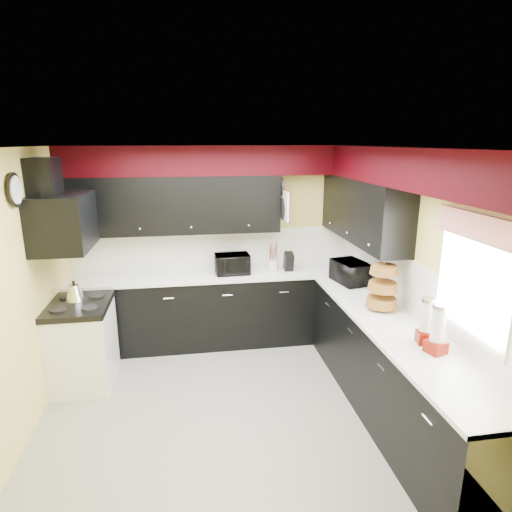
{
  "coord_description": "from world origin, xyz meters",
  "views": [
    {
      "loc": [
        -0.33,
        -3.66,
        2.55
      ],
      "look_at": [
        0.39,
        0.8,
        1.33
      ],
      "focal_mm": 30.0,
      "sensor_mm": 36.0,
      "label": 1
    }
  ],
  "objects_px": {
    "kettle": "(75,292)",
    "toaster_oven": "(232,264)",
    "microwave": "(351,272)",
    "utensil_crock": "(273,265)",
    "knife_block": "(289,262)"
  },
  "relations": [
    {
      "from": "kettle",
      "to": "toaster_oven",
      "type": "bearing_deg",
      "value": 19.24
    },
    {
      "from": "microwave",
      "to": "utensil_crock",
      "type": "height_order",
      "value": "microwave"
    },
    {
      "from": "utensil_crock",
      "to": "knife_block",
      "type": "xyz_separation_m",
      "value": [
        0.2,
        -0.02,
        0.04
      ]
    },
    {
      "from": "utensil_crock",
      "to": "knife_block",
      "type": "relative_size",
      "value": 0.62
    },
    {
      "from": "microwave",
      "to": "kettle",
      "type": "relative_size",
      "value": 2.5
    },
    {
      "from": "toaster_oven",
      "to": "kettle",
      "type": "xyz_separation_m",
      "value": [
        -1.74,
        -0.61,
        -0.06
      ]
    },
    {
      "from": "knife_block",
      "to": "kettle",
      "type": "height_order",
      "value": "knife_block"
    },
    {
      "from": "microwave",
      "to": "kettle",
      "type": "bearing_deg",
      "value": 79.09
    },
    {
      "from": "knife_block",
      "to": "microwave",
      "type": "bearing_deg",
      "value": -42.56
    },
    {
      "from": "toaster_oven",
      "to": "kettle",
      "type": "bearing_deg",
      "value": -163.17
    },
    {
      "from": "toaster_oven",
      "to": "utensil_crock",
      "type": "xyz_separation_m",
      "value": [
        0.52,
        0.02,
        -0.05
      ]
    },
    {
      "from": "microwave",
      "to": "knife_block",
      "type": "xyz_separation_m",
      "value": [
        -0.61,
        0.58,
        -0.01
      ]
    },
    {
      "from": "microwave",
      "to": "utensil_crock",
      "type": "bearing_deg",
      "value": 41.95
    },
    {
      "from": "microwave",
      "to": "knife_block",
      "type": "bearing_deg",
      "value": 34.76
    },
    {
      "from": "utensil_crock",
      "to": "kettle",
      "type": "relative_size",
      "value": 0.79
    }
  ]
}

